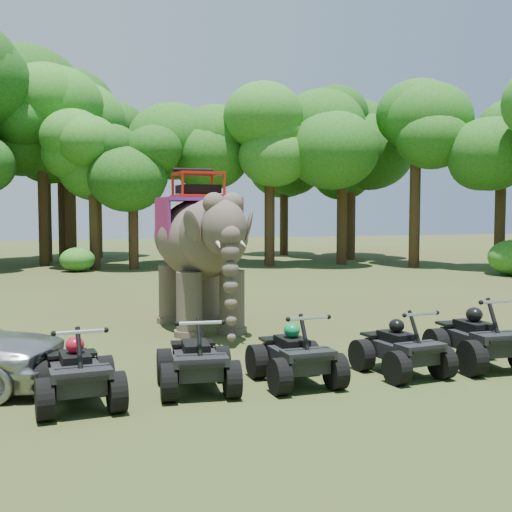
# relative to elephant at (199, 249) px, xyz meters

# --- Properties ---
(ground) EXTENTS (110.00, 110.00, 0.00)m
(ground) POSITION_rel_elephant_xyz_m (0.77, -3.24, -1.97)
(ground) COLOR #47381E
(ground) RESTS_ON ground
(elephant) EXTENTS (2.17, 4.73, 3.93)m
(elephant) POSITION_rel_elephant_xyz_m (0.00, 0.00, 0.00)
(elephant) COLOR brown
(elephant) RESTS_ON ground
(atv_0) EXTENTS (1.32, 1.74, 1.24)m
(atv_0) POSITION_rel_elephant_xyz_m (-3.26, -5.61, -1.35)
(atv_0) COLOR black
(atv_0) RESTS_ON ground
(atv_1) EXTENTS (1.41, 1.80, 1.23)m
(atv_1) POSITION_rel_elephant_xyz_m (-1.38, -5.39, -1.35)
(atv_1) COLOR black
(atv_1) RESTS_ON ground
(atv_2) EXTENTS (1.23, 1.67, 1.23)m
(atv_2) POSITION_rel_elephant_xyz_m (0.27, -5.53, -1.35)
(atv_2) COLOR black
(atv_2) RESTS_ON ground
(atv_3) EXTENTS (1.32, 1.72, 1.20)m
(atv_3) POSITION_rel_elephant_xyz_m (2.26, -5.59, -1.37)
(atv_3) COLOR black
(atv_3) RESTS_ON ground
(atv_4) EXTENTS (1.42, 1.88, 1.34)m
(atv_4) POSITION_rel_elephant_xyz_m (3.94, -5.55, -1.30)
(atv_4) COLOR black
(atv_4) RESTS_ON ground
(tree_0) EXTENTS (4.67, 4.67, 6.67)m
(tree_0) POSITION_rel_elephant_xyz_m (0.77, 16.77, 1.37)
(tree_0) COLOR #195114
(tree_0) RESTS_ON ground
(tree_1) EXTENTS (6.28, 6.28, 8.98)m
(tree_1) POSITION_rel_elephant_xyz_m (4.63, 18.80, 2.52)
(tree_1) COLOR #195114
(tree_1) RESTS_ON ground
(tree_2) EXTENTS (5.73, 5.73, 8.19)m
(tree_2) POSITION_rel_elephant_xyz_m (7.90, 16.56, 2.13)
(tree_2) COLOR #195114
(tree_2) RESTS_ON ground
(tree_3) EXTENTS (5.60, 5.60, 8.00)m
(tree_3) POSITION_rel_elephant_xyz_m (11.84, 15.99, 2.03)
(tree_3) COLOR #195114
(tree_3) RESTS_ON ground
(tree_4) EXTENTS (5.95, 5.95, 8.49)m
(tree_4) POSITION_rel_elephant_xyz_m (14.71, 13.38, 2.28)
(tree_4) COLOR #195114
(tree_4) RESTS_ON ground
(tree_5) EXTENTS (5.44, 5.44, 7.78)m
(tree_5) POSITION_rel_elephant_xyz_m (18.29, 11.24, 1.92)
(tree_5) COLOR #195114
(tree_5) RESTS_ON ground
(tree_32) EXTENTS (5.61, 5.61, 8.01)m
(tree_32) POSITION_rel_elephant_xyz_m (-3.41, 20.46, 2.04)
(tree_32) COLOR #195114
(tree_32) RESTS_ON ground
(tree_35) EXTENTS (7.03, 7.03, 10.04)m
(tree_35) POSITION_rel_elephant_xyz_m (-0.18, 25.85, 3.05)
(tree_35) COLOR #195114
(tree_35) RESTS_ON ground
(tree_37) EXTENTS (5.01, 5.01, 7.16)m
(tree_37) POSITION_rel_elephant_xyz_m (13.88, 18.94, 1.61)
(tree_37) COLOR #195114
(tree_37) RESTS_ON ground
(tree_38) EXTENTS (5.21, 5.21, 7.44)m
(tree_38) POSITION_rel_elephant_xyz_m (-1.06, 17.29, 1.75)
(tree_38) COLOR #195114
(tree_38) RESTS_ON ground
(tree_39) EXTENTS (5.74, 5.74, 8.20)m
(tree_39) POSITION_rel_elephant_xyz_m (11.62, 23.97, 2.13)
(tree_39) COLOR #195114
(tree_39) RESTS_ON ground
(tree_40) EXTENTS (6.90, 6.90, 9.86)m
(tree_40) POSITION_rel_elephant_xyz_m (-1.97, 21.69, 2.96)
(tree_40) COLOR #195114
(tree_40) RESTS_ON ground
(tree_41) EXTENTS (6.65, 6.65, 9.50)m
(tree_41) POSITION_rel_elephant_xyz_m (-0.15, 26.46, 2.78)
(tree_41) COLOR #195114
(tree_41) RESTS_ON ground
(tree_43) EXTENTS (7.61, 7.61, 10.88)m
(tree_43) POSITION_rel_elephant_xyz_m (-3.26, 23.42, 3.47)
(tree_43) COLOR #195114
(tree_43) RESTS_ON ground
(tree_45) EXTENTS (6.38, 6.38, 9.12)m
(tree_45) POSITION_rel_elephant_xyz_m (14.56, 20.21, 2.59)
(tree_45) COLOR #195114
(tree_45) RESTS_ON ground
(tree_47) EXTENTS (5.01, 5.01, 7.16)m
(tree_47) POSITION_rel_elephant_xyz_m (-2.35, 22.52, 1.61)
(tree_47) COLOR #195114
(tree_47) RESTS_ON ground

